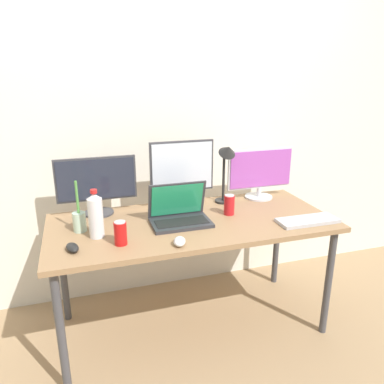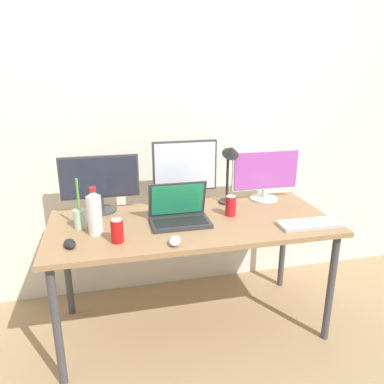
{
  "view_description": "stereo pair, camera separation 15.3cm",
  "coord_description": "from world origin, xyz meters",
  "px_view_note": "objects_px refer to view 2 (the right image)",
  "views": [
    {
      "loc": [
        -0.62,
        -1.98,
        1.6
      ],
      "look_at": [
        0.0,
        0.0,
        0.92
      ],
      "focal_mm": 35.0,
      "sensor_mm": 36.0,
      "label": 1
    },
    {
      "loc": [
        -0.47,
        -2.02,
        1.6
      ],
      "look_at": [
        0.0,
        0.0,
        0.92
      ],
      "focal_mm": 35.0,
      "sensor_mm": 36.0,
      "label": 2
    }
  ],
  "objects_px": {
    "work_desk": "(192,230)",
    "water_bottle": "(95,213)",
    "monitor_right": "(265,174)",
    "laptop_silver": "(179,213)",
    "monitor_center": "(185,172)",
    "mouse_by_laptop": "(175,241)",
    "mouse_by_keyboard": "(70,244)",
    "bamboo_vase": "(80,217)",
    "desk_lamp": "(230,163)",
    "monitor_left": "(100,181)",
    "soda_can_near_keyboard": "(231,206)",
    "soda_can_by_laptop": "(117,231)",
    "keyboard_main": "(310,224)"
  },
  "relations": [
    {
      "from": "keyboard_main",
      "to": "soda_can_near_keyboard",
      "type": "height_order",
      "value": "soda_can_near_keyboard"
    },
    {
      "from": "monitor_center",
      "to": "keyboard_main",
      "type": "relative_size",
      "value": 1.19
    },
    {
      "from": "monitor_center",
      "to": "mouse_by_keyboard",
      "type": "bearing_deg",
      "value": -146.84
    },
    {
      "from": "monitor_right",
      "to": "soda_can_near_keyboard",
      "type": "relative_size",
      "value": 3.78
    },
    {
      "from": "laptop_silver",
      "to": "bamboo_vase",
      "type": "distance_m",
      "value": 0.57
    },
    {
      "from": "monitor_right",
      "to": "water_bottle",
      "type": "distance_m",
      "value": 1.18
    },
    {
      "from": "monitor_left",
      "to": "keyboard_main",
      "type": "bearing_deg",
      "value": -23.52
    },
    {
      "from": "monitor_center",
      "to": "laptop_silver",
      "type": "height_order",
      "value": "monitor_center"
    },
    {
      "from": "work_desk",
      "to": "monitor_left",
      "type": "bearing_deg",
      "value": 151.72
    },
    {
      "from": "work_desk",
      "to": "mouse_by_keyboard",
      "type": "height_order",
      "value": "mouse_by_keyboard"
    },
    {
      "from": "monitor_left",
      "to": "soda_can_by_laptop",
      "type": "height_order",
      "value": "monitor_left"
    },
    {
      "from": "monitor_center",
      "to": "mouse_by_laptop",
      "type": "height_order",
      "value": "monitor_center"
    },
    {
      "from": "work_desk",
      "to": "mouse_by_laptop",
      "type": "bearing_deg",
      "value": -118.49
    },
    {
      "from": "work_desk",
      "to": "monitor_right",
      "type": "bearing_deg",
      "value": 24.43
    },
    {
      "from": "mouse_by_laptop",
      "to": "water_bottle",
      "type": "height_order",
      "value": "water_bottle"
    },
    {
      "from": "monitor_center",
      "to": "laptop_silver",
      "type": "relative_size",
      "value": 1.26
    },
    {
      "from": "water_bottle",
      "to": "desk_lamp",
      "type": "relative_size",
      "value": 0.63
    },
    {
      "from": "monitor_right",
      "to": "water_bottle",
      "type": "height_order",
      "value": "monitor_right"
    },
    {
      "from": "monitor_right",
      "to": "mouse_by_laptop",
      "type": "height_order",
      "value": "monitor_right"
    },
    {
      "from": "desk_lamp",
      "to": "soda_can_by_laptop",
      "type": "bearing_deg",
      "value": -151.5
    },
    {
      "from": "monitor_right",
      "to": "laptop_silver",
      "type": "height_order",
      "value": "monitor_right"
    },
    {
      "from": "bamboo_vase",
      "to": "soda_can_by_laptop",
      "type": "bearing_deg",
      "value": -50.16
    },
    {
      "from": "monitor_right",
      "to": "soda_can_near_keyboard",
      "type": "distance_m",
      "value": 0.42
    },
    {
      "from": "monitor_center",
      "to": "mouse_by_laptop",
      "type": "distance_m",
      "value": 0.62
    },
    {
      "from": "monitor_left",
      "to": "desk_lamp",
      "type": "bearing_deg",
      "value": -4.88
    },
    {
      "from": "monitor_left",
      "to": "laptop_silver",
      "type": "height_order",
      "value": "monitor_left"
    },
    {
      "from": "work_desk",
      "to": "laptop_silver",
      "type": "height_order",
      "value": "laptop_silver"
    },
    {
      "from": "monitor_right",
      "to": "laptop_silver",
      "type": "distance_m",
      "value": 0.72
    },
    {
      "from": "monitor_center",
      "to": "monitor_right",
      "type": "bearing_deg",
      "value": 0.05
    },
    {
      "from": "water_bottle",
      "to": "soda_can_by_laptop",
      "type": "distance_m",
      "value": 0.18
    },
    {
      "from": "monitor_left",
      "to": "mouse_by_keyboard",
      "type": "xyz_separation_m",
      "value": [
        -0.16,
        -0.48,
        -0.18
      ]
    },
    {
      "from": "monitor_right",
      "to": "soda_can_by_laptop",
      "type": "relative_size",
      "value": 3.78
    },
    {
      "from": "water_bottle",
      "to": "bamboo_vase",
      "type": "height_order",
      "value": "bamboo_vase"
    },
    {
      "from": "laptop_silver",
      "to": "mouse_by_keyboard",
      "type": "distance_m",
      "value": 0.64
    },
    {
      "from": "laptop_silver",
      "to": "keyboard_main",
      "type": "bearing_deg",
      "value": -17.2
    },
    {
      "from": "monitor_left",
      "to": "monitor_right",
      "type": "height_order",
      "value": "monitor_left"
    },
    {
      "from": "soda_can_by_laptop",
      "to": "bamboo_vase",
      "type": "bearing_deg",
      "value": 129.84
    },
    {
      "from": "monitor_left",
      "to": "soda_can_by_laptop",
      "type": "xyz_separation_m",
      "value": [
        0.08,
        -0.48,
        -0.14
      ]
    },
    {
      "from": "soda_can_near_keyboard",
      "to": "monitor_left",
      "type": "bearing_deg",
      "value": 162.0
    },
    {
      "from": "laptop_silver",
      "to": "monitor_center",
      "type": "bearing_deg",
      "value": 70.53
    },
    {
      "from": "bamboo_vase",
      "to": "desk_lamp",
      "type": "relative_size",
      "value": 0.68
    },
    {
      "from": "monitor_center",
      "to": "bamboo_vase",
      "type": "height_order",
      "value": "monitor_center"
    },
    {
      "from": "soda_can_near_keyboard",
      "to": "soda_can_by_laptop",
      "type": "relative_size",
      "value": 1.0
    },
    {
      "from": "mouse_by_laptop",
      "to": "desk_lamp",
      "type": "height_order",
      "value": "desk_lamp"
    },
    {
      "from": "monitor_center",
      "to": "mouse_by_keyboard",
      "type": "xyz_separation_m",
      "value": [
        -0.7,
        -0.46,
        -0.22
      ]
    },
    {
      "from": "work_desk",
      "to": "water_bottle",
      "type": "distance_m",
      "value": 0.59
    },
    {
      "from": "laptop_silver",
      "to": "mouse_by_laptop",
      "type": "relative_size",
      "value": 3.51
    },
    {
      "from": "monitor_right",
      "to": "monitor_center",
      "type": "bearing_deg",
      "value": -179.95
    },
    {
      "from": "mouse_by_keyboard",
      "to": "water_bottle",
      "type": "relative_size",
      "value": 0.39
    },
    {
      "from": "bamboo_vase",
      "to": "desk_lamp",
      "type": "distance_m",
      "value": 0.99
    }
  ]
}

